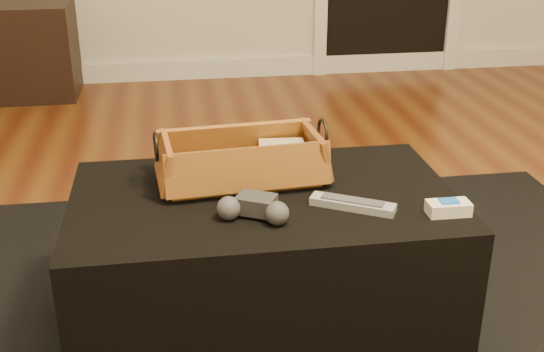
{
  "coord_description": "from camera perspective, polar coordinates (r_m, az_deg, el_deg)",
  "views": [
    {
      "loc": [
        -0.14,
        -1.61,
        1.19
      ],
      "look_at": [
        0.11,
        -0.03,
        0.49
      ],
      "focal_mm": 45.0,
      "sensor_mm": 36.0,
      "label": 1
    }
  ],
  "objects": [
    {
      "name": "game_controller",
      "position": [
        1.64,
        -1.51,
        -2.7
      ],
      "size": [
        0.19,
        0.14,
        0.06
      ],
      "color": "#2D2D2F",
      "rests_on": "ottoman"
    },
    {
      "name": "wicker_basket",
      "position": [
        1.84,
        -2.54,
        1.18
      ],
      "size": [
        0.47,
        0.27,
        0.16
      ],
      "color": "#935221",
      "rests_on": "ottoman"
    },
    {
      "name": "silver_remote",
      "position": [
        1.71,
        6.76,
        -2.34
      ],
      "size": [
        0.21,
        0.15,
        0.02
      ],
      "color": "#AFB0B7",
      "rests_on": "ottoman"
    },
    {
      "name": "area_rug",
      "position": [
        1.96,
        -0.46,
        -13.55
      ],
      "size": [
        2.6,
        2.0,
        0.01
      ],
      "primitive_type": "cube",
      "color": "black",
      "rests_on": "floor"
    },
    {
      "name": "cream_gadget",
      "position": [
        1.72,
        14.54,
        -2.59
      ],
      "size": [
        0.11,
        0.05,
        0.04
      ],
      "color": "white",
      "rests_on": "ottoman"
    },
    {
      "name": "baseboard",
      "position": [
        4.48,
        -6.86,
        8.82
      ],
      "size": [
        5.0,
        0.04,
        0.12
      ],
      "primitive_type": "cube",
      "color": "white",
      "rests_on": "floor"
    },
    {
      "name": "cloth_bundle",
      "position": [
        1.9,
        0.82,
        1.79
      ],
      "size": [
        0.13,
        0.1,
        0.07
      ],
      "primitive_type": "cube",
      "rotation": [
        0.0,
        0.0,
        -0.09
      ],
      "color": "tan",
      "rests_on": "wicker_basket"
    },
    {
      "name": "ottoman",
      "position": [
        1.88,
        -0.7,
        -7.37
      ],
      "size": [
        1.0,
        0.6,
        0.42
      ],
      "primitive_type": "cube",
      "color": "black",
      "rests_on": "area_rug"
    },
    {
      "name": "tv_remote",
      "position": [
        1.83,
        -3.12,
        0.19
      ],
      "size": [
        0.25,
        0.1,
        0.03
      ],
      "primitive_type": "cube",
      "rotation": [
        0.0,
        0.0,
        0.18
      ],
      "color": "black",
      "rests_on": "wicker_basket"
    },
    {
      "name": "floor",
      "position": [
        2.0,
        -3.29,
        -12.97
      ],
      "size": [
        5.0,
        5.5,
        0.01
      ],
      "primitive_type": "cube",
      "color": "brown",
      "rests_on": "ground"
    }
  ]
}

